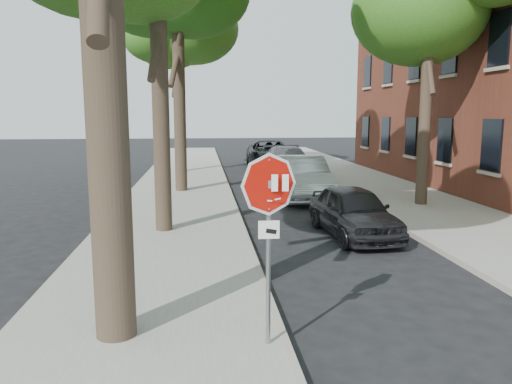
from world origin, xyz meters
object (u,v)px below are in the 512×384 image
at_px(car_c, 287,163).
at_px(tree_far, 177,37).
at_px(car_a, 353,211).
at_px(car_d, 270,154).
at_px(car_b, 302,178).
at_px(stop_sign, 269,212).

bearing_deg(car_c, tree_far, 149.13).
height_order(car_a, car_d, car_d).
height_order(car_a, car_b, car_b).
distance_m(tree_far, car_a, 17.05).
height_order(stop_sign, car_c, stop_sign).
xyz_separation_m(car_a, car_d, (0.15, 17.37, 0.14)).
xyz_separation_m(tree_far, car_d, (5.28, 2.48, -6.41)).
bearing_deg(car_d, stop_sign, -94.70).
relative_size(stop_sign, car_d, 0.45).
relative_size(car_a, car_c, 0.71).
bearing_deg(car_c, car_b, -91.80).
bearing_deg(car_b, tree_far, 119.89).
height_order(stop_sign, car_d, stop_sign).
bearing_deg(car_a, car_d, 85.68).
bearing_deg(stop_sign, car_a, 63.56).
height_order(stop_sign, car_b, stop_sign).
height_order(tree_far, car_a, tree_far).
distance_m(tree_far, car_b, 12.10).
xyz_separation_m(stop_sign, car_c, (3.30, 17.66, -1.15)).
relative_size(stop_sign, car_a, 0.67).
xyz_separation_m(stop_sign, car_b, (2.90, 12.13, -1.14)).
height_order(car_b, car_c, car_b).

